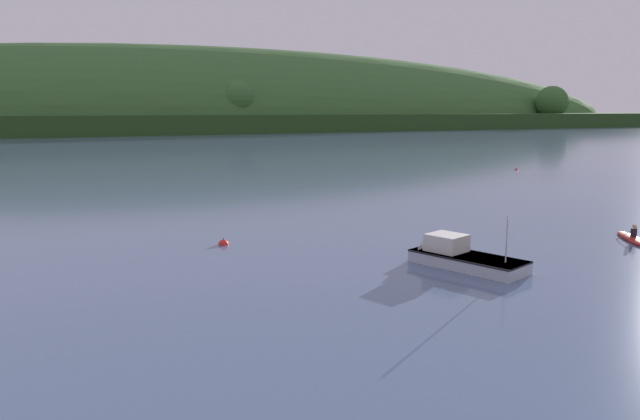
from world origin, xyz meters
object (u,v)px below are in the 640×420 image
Objects in this scene: mooring_buoy_midchannel at (224,245)px; fishing_boat_moored at (456,260)px; canoe_with_paddler at (633,239)px; mooring_buoy_foreground at (517,170)px.

fishing_boat_moored is at bearing -41.38° from mooring_buoy_midchannel.
fishing_boat_moored reaches higher than mooring_buoy_midchannel.
fishing_boat_moored reaches higher than canoe_with_paddler.
canoe_with_paddler is at bearing -108.15° from fishing_boat_moored.
fishing_boat_moored is at bearing -131.74° from mooring_buoy_foreground.
mooring_buoy_foreground is at bearing -1.40° from canoe_with_paddler.
mooring_buoy_foreground is 49.92m from mooring_buoy_midchannel.
mooring_buoy_midchannel is (-21.24, 6.92, -0.09)m from canoe_with_paddler.
fishing_boat_moored is 48.34m from mooring_buoy_foreground.
fishing_boat_moored is 12.16m from canoe_with_paddler.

